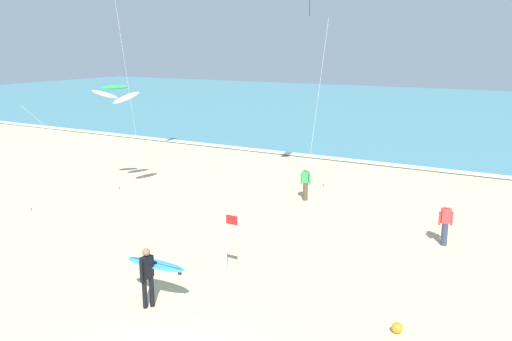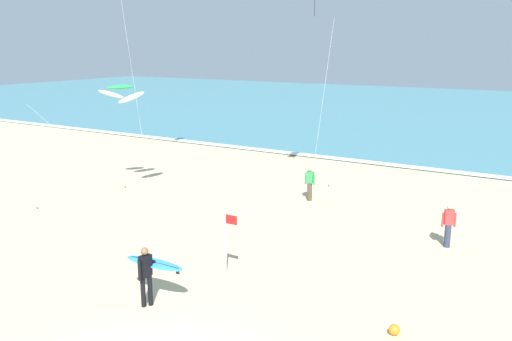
{
  "view_description": "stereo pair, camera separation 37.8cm",
  "coord_description": "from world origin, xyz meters",
  "px_view_note": "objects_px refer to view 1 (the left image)",
  "views": [
    {
      "loc": [
        6.59,
        -7.57,
        6.97
      ],
      "look_at": [
        -0.98,
        5.9,
        3.27
      ],
      "focal_mm": 36.8,
      "sensor_mm": 36.0,
      "label": 1
    },
    {
      "loc": [
        6.92,
        -7.38,
        6.97
      ],
      "look_at": [
        -0.98,
        5.9,
        3.27
      ],
      "focal_mm": 36.8,
      "sensor_mm": 36.0,
      "label": 2
    }
  ],
  "objects_px": {
    "bystander_green_top": "(305,183)",
    "bystander_red_top": "(445,224)",
    "kite_arc_emerald_mid": "(115,93)",
    "surfer_lead": "(151,269)",
    "beach_ball": "(397,328)",
    "lifeguard_flag": "(227,239)"
  },
  "relations": [
    {
      "from": "bystander_green_top",
      "to": "bystander_red_top",
      "type": "distance_m",
      "value": 7.14
    },
    {
      "from": "kite_arc_emerald_mid",
      "to": "bystander_red_top",
      "type": "bearing_deg",
      "value": 2.14
    },
    {
      "from": "surfer_lead",
      "to": "bystander_green_top",
      "type": "distance_m",
      "value": 11.24
    },
    {
      "from": "kite_arc_emerald_mid",
      "to": "beach_ball",
      "type": "xyz_separation_m",
      "value": [
        14.97,
        -6.15,
        -4.66
      ]
    },
    {
      "from": "bystander_red_top",
      "to": "lifeguard_flag",
      "type": "distance_m",
      "value": 8.06
    },
    {
      "from": "bystander_green_top",
      "to": "surfer_lead",
      "type": "bearing_deg",
      "value": -87.8
    },
    {
      "from": "surfer_lead",
      "to": "bystander_green_top",
      "type": "height_order",
      "value": "surfer_lead"
    },
    {
      "from": "lifeguard_flag",
      "to": "surfer_lead",
      "type": "bearing_deg",
      "value": -109.91
    },
    {
      "from": "kite_arc_emerald_mid",
      "to": "surfer_lead",
      "type": "bearing_deg",
      "value": -42.52
    },
    {
      "from": "bystander_green_top",
      "to": "bystander_red_top",
      "type": "height_order",
      "value": "same"
    },
    {
      "from": "surfer_lead",
      "to": "bystander_red_top",
      "type": "relative_size",
      "value": 1.22
    },
    {
      "from": "surfer_lead",
      "to": "lifeguard_flag",
      "type": "distance_m",
      "value": 2.63
    },
    {
      "from": "lifeguard_flag",
      "to": "bystander_red_top",
      "type": "bearing_deg",
      "value": 48.92
    },
    {
      "from": "surfer_lead",
      "to": "kite_arc_emerald_mid",
      "type": "bearing_deg",
      "value": 137.48
    },
    {
      "from": "bystander_green_top",
      "to": "lifeguard_flag",
      "type": "height_order",
      "value": "lifeguard_flag"
    },
    {
      "from": "surfer_lead",
      "to": "bystander_green_top",
      "type": "xyz_separation_m",
      "value": [
        -0.43,
        11.23,
        -0.23
      ]
    },
    {
      "from": "surfer_lead",
      "to": "bystander_red_top",
      "type": "bearing_deg",
      "value": 54.07
    },
    {
      "from": "surfer_lead",
      "to": "kite_arc_emerald_mid",
      "type": "distance_m",
      "value": 12.39
    },
    {
      "from": "bystander_red_top",
      "to": "surfer_lead",
      "type": "bearing_deg",
      "value": -125.93
    },
    {
      "from": "kite_arc_emerald_mid",
      "to": "bystander_green_top",
      "type": "relative_size",
      "value": 3.25
    },
    {
      "from": "lifeguard_flag",
      "to": "bystander_green_top",
      "type": "bearing_deg",
      "value": 98.58
    },
    {
      "from": "bystander_green_top",
      "to": "beach_ball",
      "type": "height_order",
      "value": "bystander_green_top"
    }
  ]
}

